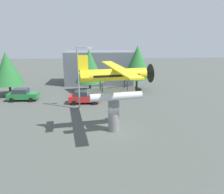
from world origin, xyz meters
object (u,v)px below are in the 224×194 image
car_near_green (23,95)px  storefront_building (99,67)px  tree_center_back (137,62)px  tree_east (89,66)px  floatplane_monument (115,80)px  tree_west (7,68)px  display_pedestal (114,114)px  streetlight_primary (80,74)px  car_mid_red (84,97)px

car_near_green → storefront_building: bearing=45.2°
tree_center_back → tree_east: bearing=-174.0°
floatplane_monument → tree_west: (-15.61, 13.70, -0.84)m
display_pedestal → streetlight_primary: (-3.79, 6.70, 2.83)m
streetlight_primary → tree_west: size_ratio=1.15×
car_near_green → car_mid_red: 9.16m
car_mid_red → storefront_building: (2.09, 12.94, 2.22)m
tree_west → tree_east: 12.53m
streetlight_primary → floatplane_monument: bearing=-59.6°
display_pedestal → streetlight_primary: streetlight_primary is taller
tree_center_back → display_pedestal: bearing=-107.2°
car_near_green → display_pedestal: bearing=-40.7°
display_pedestal → car_mid_red: 9.79m
floatplane_monument → tree_west: size_ratio=1.53×
floatplane_monument → car_mid_red: size_ratio=2.48×
car_near_green → floatplane_monument: bearing=-40.4°
display_pedestal → floatplane_monument: 3.41m
car_mid_red → streetlight_primary: bearing=-94.7°
storefront_building → tree_center_back: bearing=-43.0°
car_mid_red → tree_west: 13.22m
car_mid_red → tree_east: (0.56, 6.07, 3.47)m
tree_west → car_mid_red: bearing=-21.4°
floatplane_monument → tree_center_back: bearing=62.7°
floatplane_monument → tree_center_back: size_ratio=1.39×
storefront_building → car_near_green: bearing=-134.8°
tree_west → streetlight_primary: bearing=-31.0°
display_pedestal → tree_east: (-3.04, 15.13, 2.61)m
streetlight_primary → car_near_green: bearing=154.8°
tree_west → tree_east: (12.45, 1.41, 0.05)m
storefront_building → tree_center_back: tree_center_back is taller
floatplane_monument → streetlight_primary: streetlight_primary is taller
car_mid_red → tree_center_back: (8.55, 6.92, 3.93)m
tree_east → tree_west: bearing=-173.5°
floatplane_monument → tree_west: bearing=128.3°
car_mid_red → streetlight_primary: 4.38m
car_near_green → tree_west: bearing=135.2°
car_mid_red → tree_center_back: bearing=39.0°
storefront_building → tree_center_back: 8.99m
floatplane_monument → car_near_green: size_ratio=2.48×
tree_west → storefront_building: bearing=30.6°
tree_west → floatplane_monument: bearing=-41.3°
streetlight_primary → tree_center_back: 12.75m
display_pedestal → car_mid_red: size_ratio=0.83×
car_mid_red → streetlight_primary: size_ratio=0.53×
car_near_green → tree_west: (-2.90, 2.88, 3.41)m
tree_west → display_pedestal: bearing=-41.5°
car_near_green → tree_east: 11.03m
car_near_green → tree_east: (9.55, 4.29, 3.47)m
floatplane_monument → tree_west: floatplane_monument is taller
tree_center_back → tree_west: bearing=-173.7°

